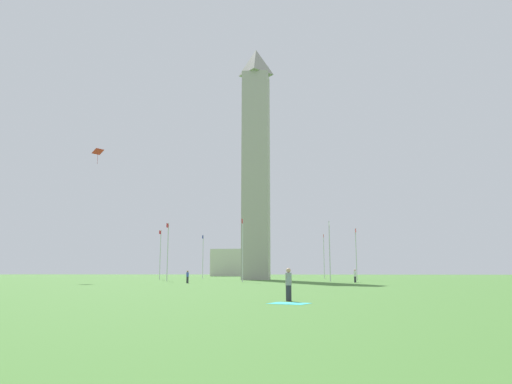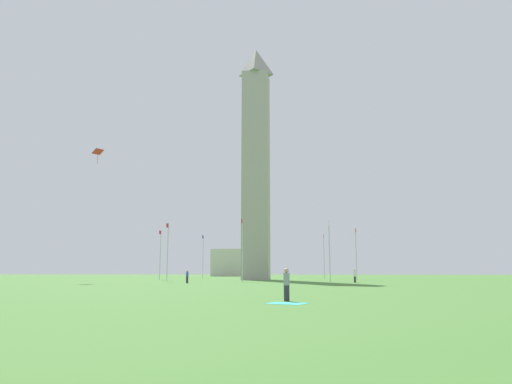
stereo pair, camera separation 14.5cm
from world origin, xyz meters
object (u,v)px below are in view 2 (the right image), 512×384
flagpole_n (242,247)px  person_white_shirt (355,276)px  person_gray_shirt (287,285)px  kite_red_diamond (98,152)px  flagpole_e (356,252)px  distant_building (234,263)px  flagpole_nw (168,249)px  obelisk_monument (256,160)px  flagpole_se (324,254)px  flagpole_sw (203,255)px  flagpole_w (160,252)px  picnic_blanket_near_first_person (287,303)px  flagpole_ne (329,248)px  flagpole_s (265,255)px  person_blue_shirt (187,277)px

flagpole_n → person_white_shirt: 16.09m
person_gray_shirt → kite_red_diamond: kite_red_diamond is taller
flagpole_e → distant_building: bearing=-154.1°
flagpole_n → flagpole_nw: 13.56m
person_white_shirt → obelisk_monument: bearing=-2.1°
flagpole_se → flagpole_sw: bearing=-90.0°
flagpole_n → kite_red_diamond: size_ratio=3.82×
flagpole_w → picnic_blanket_near_first_person: (61.12, 25.98, -4.90)m
flagpole_e → flagpole_sw: bearing=-112.5°
flagpole_se → picnic_blanket_near_first_person: (73.65, -4.26, -4.90)m
flagpole_ne → flagpole_s: 32.73m
kite_red_diamond → picnic_blanket_near_first_person: (45.89, 31.83, -20.17)m
flagpole_nw → picnic_blanket_near_first_person: 53.09m
distant_building → obelisk_monument: bearing=12.3°
person_gray_shirt → person_blue_shirt: (-34.96, -14.34, -0.03)m
obelisk_monument → flagpole_e: 24.55m
flagpole_nw → person_white_shirt: (6.13, 28.07, -4.02)m
obelisk_monument → flagpole_s: obelisk_monument is taller
flagpole_ne → kite_red_diamond: (2.70, -36.09, 15.27)m
person_gray_shirt → person_blue_shirt: size_ratio=1.04×
flagpole_w → flagpole_nw: bearing=22.5°
flagpole_e → person_white_shirt: size_ratio=5.07×
flagpole_sw → person_blue_shirt: flagpole_sw is taller
flagpole_n → person_gray_shirt: flagpole_n is taller
person_blue_shirt → flagpole_w: bearing=68.9°
flagpole_w → flagpole_nw: same height
flagpole_e → flagpole_sw: same height
flagpole_se → distant_building: 60.09m
flagpole_sw → flagpole_nw: same height
kite_red_diamond → person_blue_shirt: bearing=62.0°
flagpole_e → flagpole_nw: same height
flagpole_sw → distant_building: bearing=-178.0°
flagpole_nw → person_white_shirt: 29.01m
flagpole_ne → person_white_shirt: flagpole_ne is taller
flagpole_nw → picnic_blanket_near_first_person: size_ratio=5.01×
person_blue_shirt → kite_red_diamond: (-9.25, -17.40, 19.37)m
flagpole_ne → person_blue_shirt: 22.56m
flagpole_n → person_gray_shirt: (41.73, 8.18, -4.07)m
flagpole_nw → distant_building: bearing=-178.6°
flagpole_n → distant_building: size_ratio=0.46×
flagpole_n → flagpole_s: bearing=180.0°
person_gray_shirt → flagpole_s: bearing=-12.5°
flagpole_w → flagpole_s: bearing=135.0°
flagpole_se → person_blue_shirt: (37.00, -18.69, -4.10)m
flagpole_nw → person_blue_shirt: bearing=28.0°
obelisk_monument → distant_building: obelisk_monument is taller
person_gray_shirt → person_white_shirt: size_ratio=0.95×
flagpole_sw → person_blue_shirt: (37.00, 6.36, -4.10)m
flagpole_w → distant_building: (-66.21, 3.27, -0.82)m
person_white_shirt → distant_building: (-84.87, -29.99, 3.21)m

